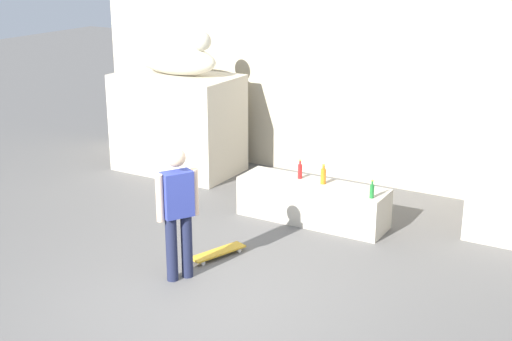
{
  "coord_description": "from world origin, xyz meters",
  "views": [
    {
      "loc": [
        4.21,
        -5.97,
        3.98
      ],
      "look_at": [
        -0.24,
        1.7,
        1.1
      ],
      "focal_mm": 50.07,
      "sensor_mm": 36.0,
      "label": 1
    }
  ],
  "objects": [
    {
      "name": "bottle_orange",
      "position": [
        0.14,
        3.01,
        0.71
      ],
      "size": [
        0.08,
        0.08,
        0.3
      ],
      "color": "orange",
      "rests_on": "ledge_block"
    },
    {
      "name": "facade_wall",
      "position": [
        0.0,
        5.28,
        2.9
      ],
      "size": [
        10.88,
        0.6,
        5.81
      ],
      "primitive_type": "cube",
      "color": "#BAB096",
      "rests_on": "ground_plane"
    },
    {
      "name": "bottle_green",
      "position": [
        0.97,
        2.8,
        0.7
      ],
      "size": [
        0.06,
        0.06,
        0.26
      ],
      "color": "#1E722D",
      "rests_on": "ledge_block"
    },
    {
      "name": "ledge_block",
      "position": [
        0.0,
        2.96,
        0.3
      ],
      "size": [
        2.22,
        0.65,
        0.59
      ],
      "primitive_type": "cube",
      "color": "beige",
      "rests_on": "ground_plane"
    },
    {
      "name": "statue_reclining_left",
      "position": [
        -3.13,
        3.99,
        2.02
      ],
      "size": [
        1.6,
        0.57,
        0.78
      ],
      "rotation": [
        0.0,
        0.0,
        0.01
      ],
      "color": "beige",
      "rests_on": "pedestal_left"
    },
    {
      "name": "pedestal_left",
      "position": [
        -3.16,
        3.99,
        0.87
      ],
      "size": [
        2.14,
        1.28,
        1.73
      ],
      "primitive_type": "cube",
      "color": "beige",
      "rests_on": "ground_plane"
    },
    {
      "name": "ground_plane",
      "position": [
        0.0,
        0.0,
        0.0
      ],
      "size": [
        40.0,
        40.0,
        0.0
      ],
      "primitive_type": "plane",
      "color": "#605E5B"
    },
    {
      "name": "skater",
      "position": [
        -0.59,
        0.45,
        0.92
      ],
      "size": [
        0.36,
        0.48,
        1.67
      ],
      "rotation": [
        0.0,
        0.0,
        4.18
      ],
      "color": "#1E233F",
      "rests_on": "ground_plane"
    },
    {
      "name": "skateboard",
      "position": [
        -0.52,
        1.2,
        0.06
      ],
      "size": [
        0.45,
        0.82,
        0.08
      ],
      "rotation": [
        0.0,
        0.0,
        4.38
      ],
      "color": "gold",
      "rests_on": "ground_plane"
    },
    {
      "name": "bottle_red",
      "position": [
        -0.27,
        3.06,
        0.71
      ],
      "size": [
        0.06,
        0.06,
        0.29
      ],
      "color": "red",
      "rests_on": "ledge_block"
    }
  ]
}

